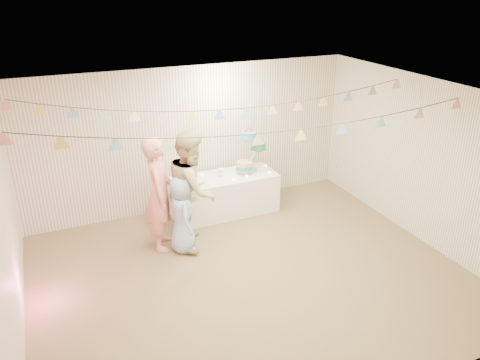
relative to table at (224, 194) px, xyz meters
name	(u,v)px	position (x,y,z in m)	size (l,w,h in m)	color
floor	(249,275)	(-0.41, -1.99, -0.35)	(6.00, 6.00, 0.00)	brown
ceiling	(251,98)	(-0.41, -1.99, 2.25)	(6.00, 6.00, 0.00)	silver
back_wall	(192,139)	(-0.41, 0.51, 0.95)	(6.00, 6.00, 0.00)	white
front_wall	(368,304)	(-0.41, -4.49, 0.95)	(6.00, 6.00, 0.00)	white
left_wall	(3,241)	(-3.41, -1.99, 0.95)	(5.00, 5.00, 0.00)	white
right_wall	(423,161)	(2.59, -1.99, 0.95)	(5.00, 5.00, 0.00)	white
table	(224,194)	(0.00, 0.00, 0.00)	(1.89, 0.76, 0.71)	white
cake_stand	(251,148)	(0.55, 0.05, 0.79)	(0.70, 0.41, 0.78)	silver
cake_bottom	(245,167)	(0.40, -0.01, 0.48)	(0.31, 0.31, 0.15)	teal
cake_middle	(258,147)	(0.73, 0.14, 0.75)	(0.27, 0.27, 0.22)	#1A7939
cake_top_tier	(249,137)	(0.49, 0.02, 1.02)	(0.25, 0.25, 0.19)	#419FCE
platter	(194,180)	(-0.57, -0.05, 0.40)	(0.37, 0.37, 0.02)	white
posy	(220,170)	(-0.05, 0.05, 0.47)	(0.13, 0.13, 0.15)	white
person_adult_a	(159,194)	(-1.33, -0.69, 0.56)	(0.67, 0.44, 1.84)	#E9897A
person_adult_b	(192,189)	(-0.84, -0.79, 0.59)	(0.92, 0.72, 1.89)	tan
person_child	(182,214)	(-1.06, -0.93, 0.27)	(0.61, 0.40, 1.24)	#97B5D5
bunting_back	(219,99)	(-0.41, -0.89, 2.00)	(5.60, 1.10, 0.40)	pink
bunting_front	(258,124)	(-0.41, -2.19, 1.97)	(5.60, 0.90, 0.36)	#72A5E5
tealight_0	(183,186)	(-0.80, -0.15, 0.37)	(0.04, 0.04, 0.03)	#FFD88C
tealight_1	(202,175)	(-0.35, 0.18, 0.37)	(0.04, 0.04, 0.03)	#FFD88C
tealight_2	(234,179)	(0.10, -0.22, 0.37)	(0.04, 0.04, 0.03)	#FFD88C
tealight_3	(237,168)	(0.35, 0.22, 0.37)	(0.04, 0.04, 0.03)	#FFD88C
tealight_4	(270,172)	(0.82, -0.18, 0.37)	(0.04, 0.04, 0.03)	#FFD88C
tealight_5	(265,165)	(0.90, 0.15, 0.37)	(0.04, 0.04, 0.03)	#FFD88C
tealight_6	(247,176)	(0.37, -0.17, 0.37)	(0.04, 0.04, 0.03)	#FFD88C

